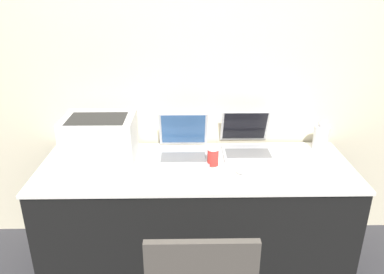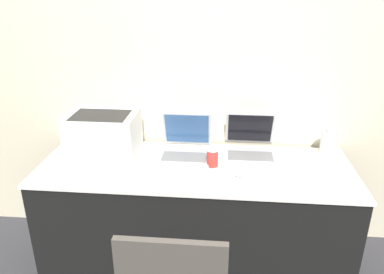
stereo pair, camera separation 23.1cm
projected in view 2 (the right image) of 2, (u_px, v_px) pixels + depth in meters
The scene contains 9 objects.
wall_back at pixel (201, 65), 2.52m from camera, with size 8.00×0.05×2.60m.
table at pixel (195, 215), 2.50m from camera, with size 1.96×0.70×0.75m.
printer at pixel (104, 133), 2.44m from camera, with size 0.44×0.33×0.29m.
laptop_left at pixel (185, 147), 2.48m from camera, with size 0.33×0.35×0.26m.
laptop_right at pixel (250, 146), 2.50m from camera, with size 0.33×0.36×0.26m.
external_keyboard at pixel (186, 175), 2.22m from camera, with size 0.46×0.15×0.02m.
coffee_cup at pixel (212, 158), 2.33m from camera, with size 0.07×0.07×0.12m.
mouse at pixel (240, 174), 2.22m from camera, with size 0.07×0.05×0.03m.
metal_pitcher at pixel (329, 142), 2.46m from camera, with size 0.10×0.10×0.21m.
Camera 2 is at (0.17, -1.76, 1.82)m, focal length 35.00 mm.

